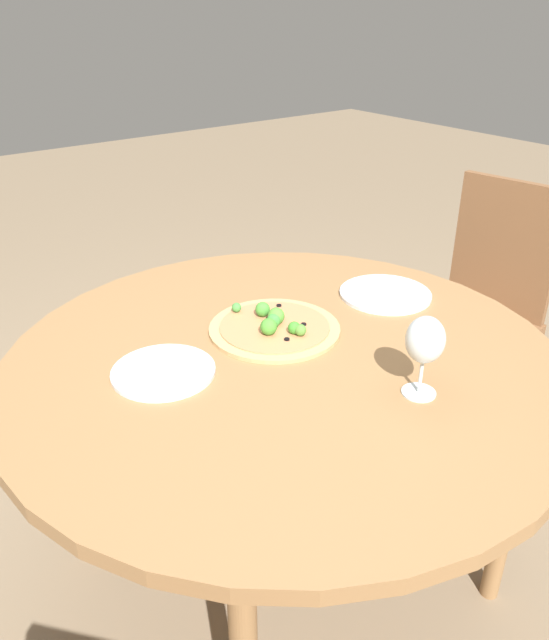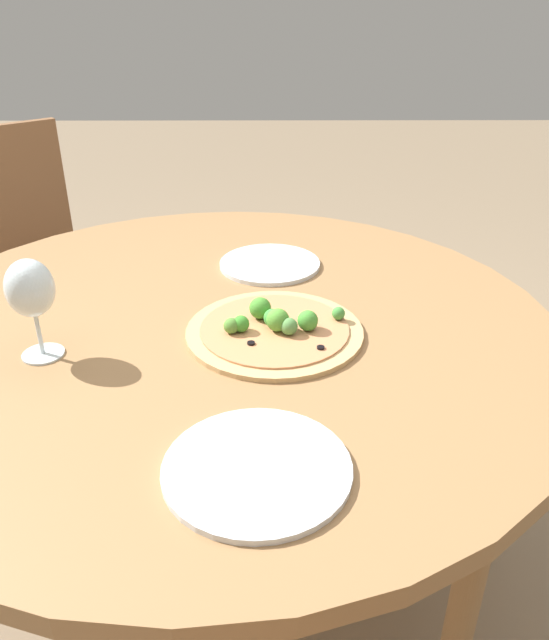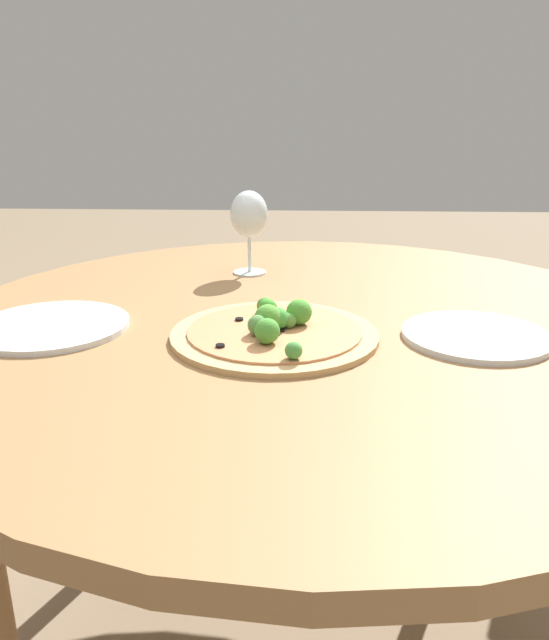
% 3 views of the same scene
% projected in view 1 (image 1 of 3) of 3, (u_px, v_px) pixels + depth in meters
% --- Properties ---
extents(ground_plane, '(12.00, 12.00, 0.00)m').
position_uv_depth(ground_plane, '(282.00, 570.00, 1.83)').
color(ground_plane, '#847056').
extents(dining_table, '(1.34, 1.34, 0.74)m').
position_uv_depth(dining_table, '(284.00, 373.00, 1.51)').
color(dining_table, olive).
rests_on(dining_table, ground_plane).
extents(chair_2, '(0.46, 0.46, 0.93)m').
position_uv_depth(chair_2, '(482.00, 305.00, 2.28)').
color(chair_2, brown).
rests_on(chair_2, ground_plane).
extents(pizza, '(0.34, 0.34, 0.06)m').
position_uv_depth(pizza, '(274.00, 326.00, 1.59)').
color(pizza, tan).
rests_on(pizza, dining_table).
extents(wine_glass, '(0.08, 0.08, 0.18)m').
position_uv_depth(wine_glass, '(425.00, 342.00, 1.28)').
color(wine_glass, silver).
rests_on(wine_glass, dining_table).
extents(plate_near, '(0.24, 0.24, 0.01)m').
position_uv_depth(plate_near, '(163.00, 371.00, 1.41)').
color(plate_near, silver).
rests_on(plate_near, dining_table).
extents(plate_far, '(0.26, 0.26, 0.01)m').
position_uv_depth(plate_far, '(385.00, 294.00, 1.78)').
color(plate_far, silver).
rests_on(plate_far, dining_table).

